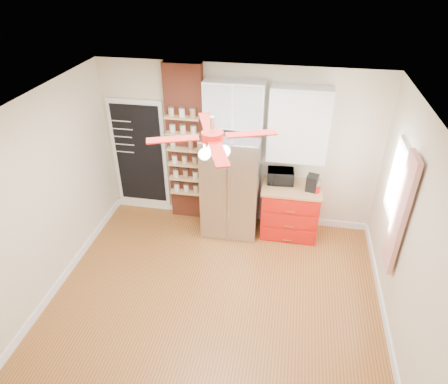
% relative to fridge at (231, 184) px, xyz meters
% --- Properties ---
extents(floor, '(4.50, 4.50, 0.00)m').
position_rel_fridge_xyz_m(floor, '(0.05, -1.63, -0.88)').
color(floor, '#966426').
rests_on(floor, ground).
extents(ceiling, '(4.50, 4.50, 0.00)m').
position_rel_fridge_xyz_m(ceiling, '(0.05, -1.63, 1.83)').
color(ceiling, white).
rests_on(ceiling, wall_back).
extents(wall_back, '(4.50, 0.02, 2.70)m').
position_rel_fridge_xyz_m(wall_back, '(0.05, 0.37, 0.48)').
color(wall_back, beige).
rests_on(wall_back, floor).
extents(wall_front, '(4.50, 0.02, 2.70)m').
position_rel_fridge_xyz_m(wall_front, '(0.05, -3.63, 0.48)').
color(wall_front, beige).
rests_on(wall_front, floor).
extents(wall_left, '(0.02, 4.00, 2.70)m').
position_rel_fridge_xyz_m(wall_left, '(-2.20, -1.63, 0.48)').
color(wall_left, beige).
rests_on(wall_left, floor).
extents(wall_right, '(0.02, 4.00, 2.70)m').
position_rel_fridge_xyz_m(wall_right, '(2.30, -1.63, 0.48)').
color(wall_right, beige).
rests_on(wall_right, floor).
extents(chalkboard, '(0.95, 0.05, 1.95)m').
position_rel_fridge_xyz_m(chalkboard, '(-1.65, 0.33, 0.23)').
color(chalkboard, white).
rests_on(chalkboard, wall_back).
extents(brick_pillar, '(0.60, 0.16, 2.70)m').
position_rel_fridge_xyz_m(brick_pillar, '(-0.80, 0.29, 0.48)').
color(brick_pillar, brown).
rests_on(brick_pillar, floor).
extents(fridge, '(0.90, 0.70, 1.75)m').
position_rel_fridge_xyz_m(fridge, '(0.00, 0.00, 0.00)').
color(fridge, '#AEAEB3').
rests_on(fridge, floor).
extents(upper_glass_cabinet, '(0.90, 0.35, 0.70)m').
position_rel_fridge_xyz_m(upper_glass_cabinet, '(0.00, 0.20, 1.27)').
color(upper_glass_cabinet, white).
rests_on(upper_glass_cabinet, wall_back).
extents(red_cabinet, '(0.94, 0.64, 0.90)m').
position_rel_fridge_xyz_m(red_cabinet, '(0.97, 0.05, -0.42)').
color(red_cabinet, red).
rests_on(red_cabinet, floor).
extents(upper_shelf_unit, '(0.90, 0.30, 1.15)m').
position_rel_fridge_xyz_m(upper_shelf_unit, '(0.97, 0.22, 1.00)').
color(upper_shelf_unit, white).
rests_on(upper_shelf_unit, wall_back).
extents(window, '(0.04, 0.75, 1.05)m').
position_rel_fridge_xyz_m(window, '(2.28, -0.73, 0.68)').
color(window, white).
rests_on(window, wall_right).
extents(curtain, '(0.06, 0.40, 1.55)m').
position_rel_fridge_xyz_m(curtain, '(2.23, -1.28, 0.57)').
color(curtain, red).
rests_on(curtain, wall_right).
extents(ceiling_fan, '(1.40, 1.40, 0.44)m').
position_rel_fridge_xyz_m(ceiling_fan, '(0.05, -1.63, 1.55)').
color(ceiling_fan, silver).
rests_on(ceiling_fan, ceiling).
extents(toaster_oven, '(0.43, 0.31, 0.23)m').
position_rel_fridge_xyz_m(toaster_oven, '(0.77, 0.15, 0.14)').
color(toaster_oven, black).
rests_on(toaster_oven, red_cabinet).
extents(coffee_maker, '(0.20, 0.22, 0.26)m').
position_rel_fridge_xyz_m(coffee_maker, '(1.26, 0.01, 0.15)').
color(coffee_maker, black).
rests_on(coffee_maker, red_cabinet).
extents(canister_left, '(0.13, 0.13, 0.13)m').
position_rel_fridge_xyz_m(canister_left, '(1.34, -0.05, 0.09)').
color(canister_left, red).
rests_on(canister_left, red_cabinet).
extents(canister_right, '(0.13, 0.13, 0.13)m').
position_rel_fridge_xyz_m(canister_right, '(1.34, 0.02, 0.09)').
color(canister_right, '#B90A1E').
rests_on(canister_right, red_cabinet).
extents(pantry_jar_oats, '(0.10, 0.10, 0.12)m').
position_rel_fridge_xyz_m(pantry_jar_oats, '(-0.99, 0.15, 0.56)').
color(pantry_jar_oats, '#C3AF95').
rests_on(pantry_jar_oats, brick_pillar).
extents(pantry_jar_beans, '(0.09, 0.09, 0.14)m').
position_rel_fridge_xyz_m(pantry_jar_beans, '(-0.68, 0.14, 0.57)').
color(pantry_jar_beans, '#8C6647').
rests_on(pantry_jar_beans, brick_pillar).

